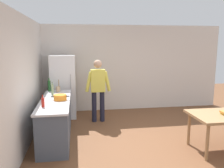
{
  "coord_description": "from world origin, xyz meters",
  "views": [
    {
      "loc": [
        -1.53,
        -4.3,
        2.12
      ],
      "look_at": [
        -0.63,
        1.45,
        1.11
      ],
      "focal_mm": 37.2,
      "sensor_mm": 36.0,
      "label": 1
    }
  ],
  "objects_px": {
    "utensil_jar": "(58,89)",
    "bottle_wine_green": "(49,86)",
    "bottle_vinegar_tall": "(52,89)",
    "refrigerator": "(63,87)",
    "bottle_sauce_red": "(43,102)",
    "person": "(98,87)",
    "cooking_pot": "(60,97)"
  },
  "relations": [
    {
      "from": "person",
      "to": "utensil_jar",
      "type": "bearing_deg",
      "value": -170.94
    },
    {
      "from": "utensil_jar",
      "to": "bottle_sauce_red",
      "type": "distance_m",
      "value": 1.46
    },
    {
      "from": "bottle_vinegar_tall",
      "to": "bottle_sauce_red",
      "type": "bearing_deg",
      "value": -94.22
    },
    {
      "from": "refrigerator",
      "to": "cooking_pot",
      "type": "height_order",
      "value": "refrigerator"
    },
    {
      "from": "cooking_pot",
      "to": "refrigerator",
      "type": "bearing_deg",
      "value": 90.49
    },
    {
      "from": "utensil_jar",
      "to": "bottle_vinegar_tall",
      "type": "distance_m",
      "value": 0.38
    },
    {
      "from": "cooking_pot",
      "to": "utensil_jar",
      "type": "xyz_separation_m",
      "value": [
        -0.1,
        0.91,
        0.02
      ]
    },
    {
      "from": "bottle_sauce_red",
      "to": "person",
      "type": "bearing_deg",
      "value": 52.69
    },
    {
      "from": "refrigerator",
      "to": "bottle_vinegar_tall",
      "type": "height_order",
      "value": "refrigerator"
    },
    {
      "from": "cooking_pot",
      "to": "bottle_sauce_red",
      "type": "distance_m",
      "value": 0.61
    },
    {
      "from": "person",
      "to": "utensil_jar",
      "type": "relative_size",
      "value": 5.31
    },
    {
      "from": "bottle_wine_green",
      "to": "bottle_vinegar_tall",
      "type": "xyz_separation_m",
      "value": [
        0.12,
        -0.46,
        -0.01
      ]
    },
    {
      "from": "refrigerator",
      "to": "bottle_wine_green",
      "type": "bearing_deg",
      "value": -117.48
    },
    {
      "from": "person",
      "to": "bottle_wine_green",
      "type": "relative_size",
      "value": 5.0
    },
    {
      "from": "refrigerator",
      "to": "person",
      "type": "bearing_deg",
      "value": -30.23
    },
    {
      "from": "utensil_jar",
      "to": "bottle_sauce_red",
      "type": "bearing_deg",
      "value": -97.52
    },
    {
      "from": "cooking_pot",
      "to": "utensil_jar",
      "type": "distance_m",
      "value": 0.92
    },
    {
      "from": "cooking_pot",
      "to": "bottle_sauce_red",
      "type": "height_order",
      "value": "bottle_sauce_red"
    },
    {
      "from": "person",
      "to": "bottle_vinegar_tall",
      "type": "height_order",
      "value": "person"
    },
    {
      "from": "utensil_jar",
      "to": "cooking_pot",
      "type": "bearing_deg",
      "value": -83.54
    },
    {
      "from": "utensil_jar",
      "to": "bottle_wine_green",
      "type": "distance_m",
      "value": 0.26
    },
    {
      "from": "person",
      "to": "utensil_jar",
      "type": "height_order",
      "value": "person"
    },
    {
      "from": "bottle_wine_green",
      "to": "bottle_vinegar_tall",
      "type": "relative_size",
      "value": 1.06
    },
    {
      "from": "person",
      "to": "bottle_sauce_red",
      "type": "relative_size",
      "value": 7.08
    },
    {
      "from": "cooking_pot",
      "to": "bottle_sauce_red",
      "type": "xyz_separation_m",
      "value": [
        -0.29,
        -0.54,
        0.04
      ]
    },
    {
      "from": "utensil_jar",
      "to": "refrigerator",
      "type": "bearing_deg",
      "value": 82.92
    },
    {
      "from": "refrigerator",
      "to": "bottle_wine_green",
      "type": "height_order",
      "value": "refrigerator"
    },
    {
      "from": "bottle_vinegar_tall",
      "to": "utensil_jar",
      "type": "bearing_deg",
      "value": 72.99
    },
    {
      "from": "refrigerator",
      "to": "bottle_sauce_red",
      "type": "xyz_separation_m",
      "value": [
        -0.28,
        -2.17,
        0.1
      ]
    },
    {
      "from": "person",
      "to": "utensil_jar",
      "type": "distance_m",
      "value": 1.05
    },
    {
      "from": "person",
      "to": "bottle_sauce_red",
      "type": "distance_m",
      "value": 2.03
    },
    {
      "from": "refrigerator",
      "to": "bottle_wine_green",
      "type": "xyz_separation_m",
      "value": [
        -0.32,
        -0.62,
        0.15
      ]
    }
  ]
}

